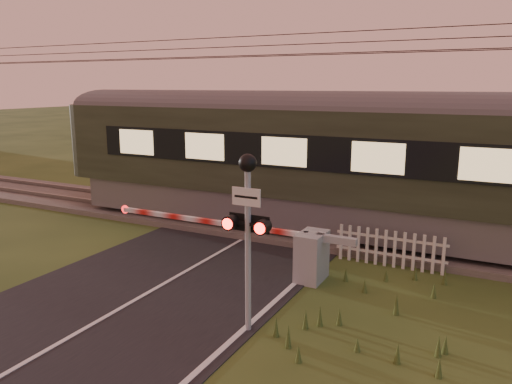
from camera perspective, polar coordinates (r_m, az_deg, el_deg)
The scene contains 7 objects.
ground at distance 11.48m, azimuth -13.52°, elevation -11.94°, with size 160.00×160.00×0.00m, color #2A3E18.
road at distance 11.30m, azimuth -14.23°, elevation -12.31°, with size 6.00×140.00×0.03m.
track_bed at distance 16.60m, azimuth 1.12°, elevation -3.75°, with size 140.00×3.40×0.39m.
overhead_wires at distance 16.00m, azimuth 1.21°, elevation 16.12°, with size 120.00×0.62×0.62m.
boom_gate at distance 12.19m, azimuth 5.06°, elevation -6.82°, with size 6.94×0.92×1.22m.
crossing_signal at distance 9.11m, azimuth -0.95°, elevation -2.28°, with size 0.87×0.36×3.42m.
picket_fence at distance 13.37m, azimuth 15.07°, elevation -6.25°, with size 2.85×0.08×0.97m.
Camera 1 is at (6.95, -7.87, 4.62)m, focal length 35.00 mm.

